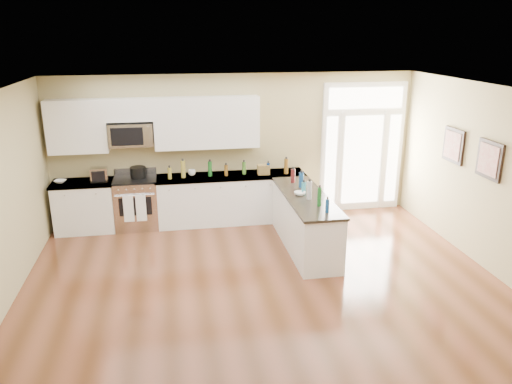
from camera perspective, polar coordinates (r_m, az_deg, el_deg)
ground at (r=6.56m, az=2.76°, el=-14.84°), size 8.00×8.00×0.00m
room_shell at (r=5.82m, az=3.01°, el=-0.54°), size 8.00×8.00×8.00m
back_cabinet_left at (r=9.72m, az=-18.94°, el=-1.72°), size 1.10×0.66×0.94m
back_cabinet_right at (r=9.65m, az=-2.84°, el=-0.89°), size 2.85×0.66×0.94m
peninsula_cabinet at (r=8.51m, az=5.64°, el=-3.61°), size 0.69×2.32×0.94m
upper_cabinet_left at (r=9.49m, az=-19.78°, el=7.06°), size 1.04×0.33×0.95m
upper_cabinet_right at (r=9.38m, az=-5.63°, el=7.90°), size 1.94×0.33×0.95m
upper_cabinet_short at (r=9.33m, az=-14.27°, el=9.10°), size 0.82×0.33×0.40m
microwave at (r=9.37m, az=-14.08°, el=6.41°), size 0.78×0.41×0.42m
entry_door at (r=10.32m, az=12.03°, el=4.99°), size 1.70×0.10×2.60m
wall_art_near at (r=9.11m, az=21.63°, el=4.97°), size 0.05×0.58×0.58m
wall_art_far at (r=8.29m, az=25.12°, el=3.35°), size 0.05×0.58×0.58m
kitchen_range at (r=9.59m, az=-13.49°, el=-1.22°), size 0.78×0.69×1.08m
stockpot at (r=9.48m, az=-13.33°, el=2.25°), size 0.30×0.30×0.22m
toaster_oven at (r=9.46m, az=-17.49°, el=1.91°), size 0.31×0.25×0.26m
cardboard_box at (r=9.50m, az=0.87°, el=2.58°), size 0.23×0.17×0.18m
bowl_left at (r=9.65m, az=-21.47°, el=1.14°), size 0.26×0.26×0.05m
bowl_peninsula at (r=8.33m, az=5.03°, el=-0.17°), size 0.22×0.22×0.06m
cup_counter at (r=9.50m, az=-7.35°, el=2.22°), size 0.15×0.15×0.11m
counter_bottles at (r=8.88m, az=0.55°, el=1.76°), size 2.39×2.36×0.32m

